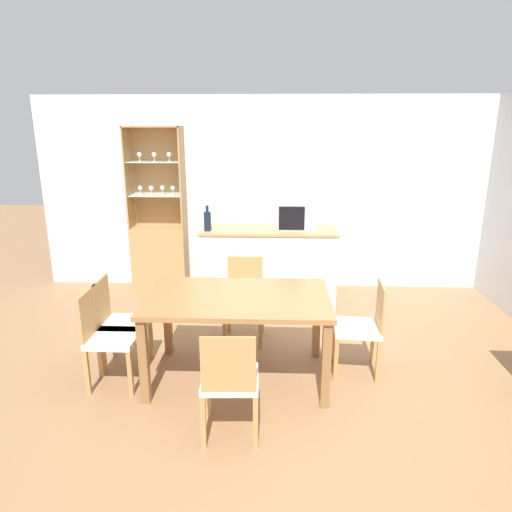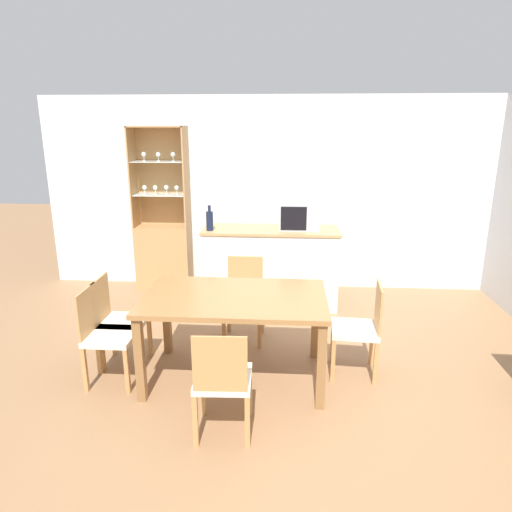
{
  "view_description": "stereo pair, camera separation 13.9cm",
  "coord_description": "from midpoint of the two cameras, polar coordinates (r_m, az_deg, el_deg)",
  "views": [
    {
      "loc": [
        -0.24,
        -3.49,
        2.17
      ],
      "look_at": [
        -0.42,
        1.03,
        0.87
      ],
      "focal_mm": 32.0,
      "sensor_mm": 36.0,
      "label": 1
    },
    {
      "loc": [
        -0.1,
        -3.48,
        2.17
      ],
      "look_at": [
        -0.42,
        1.03,
        0.87
      ],
      "focal_mm": 32.0,
      "sensor_mm": 36.0,
      "label": 2
    }
  ],
  "objects": [
    {
      "name": "ground_plane",
      "position": [
        4.11,
        4.48,
        -15.92
      ],
      "size": [
        18.0,
        18.0,
        0.0
      ],
      "primitive_type": "plane",
      "color": "#936B47"
    },
    {
      "name": "wall_back",
      "position": [
        6.18,
        3.86,
        7.67
      ],
      "size": [
        6.8,
        0.06,
        2.55
      ],
      "color": "silver",
      "rests_on": "ground_plane"
    },
    {
      "name": "kitchen_counter",
      "position": [
        5.66,
        0.87,
        -1.32
      ],
      "size": [
        1.65,
        0.6,
        0.97
      ],
      "color": "white",
      "rests_on": "ground_plane"
    },
    {
      "name": "display_cabinet",
      "position": [
        6.33,
        -12.56,
        1.48
      ],
      "size": [
        0.72,
        0.35,
        2.16
      ],
      "color": "tan",
      "rests_on": "ground_plane"
    },
    {
      "name": "dining_table",
      "position": [
        3.93,
        -3.29,
        -6.27
      ],
      "size": [
        1.56,
        0.96,
        0.77
      ],
      "color": "olive",
      "rests_on": "ground_plane"
    },
    {
      "name": "dining_chair_head_far",
      "position": [
        4.76,
        -2.33,
        -5.36
      ],
      "size": [
        0.41,
        0.41,
        0.85
      ],
      "rotation": [
        0.0,
        0.0,
        3.12
      ],
      "color": "beige",
      "rests_on": "ground_plane"
    },
    {
      "name": "dining_chair_head_near",
      "position": [
        3.34,
        -4.52,
        -15.32
      ],
      "size": [
        0.42,
        0.42,
        0.85
      ],
      "rotation": [
        0.0,
        0.0,
        0.04
      ],
      "color": "beige",
      "rests_on": "ground_plane"
    },
    {
      "name": "dining_chair_side_left_far",
      "position": [
        4.4,
        -17.55,
        -8.0
      ],
      "size": [
        0.41,
        0.41,
        0.85
      ],
      "rotation": [
        0.0,
        0.0,
        -1.56
      ],
      "color": "beige",
      "rests_on": "ground_plane"
    },
    {
      "name": "dining_chair_side_left_near",
      "position": [
        4.15,
        -18.86,
        -9.58
      ],
      "size": [
        0.4,
        0.4,
        0.85
      ],
      "rotation": [
        0.0,
        0.0,
        -1.58
      ],
      "color": "beige",
      "rests_on": "ground_plane"
    },
    {
      "name": "dining_chair_side_right_far",
      "position": [
        4.21,
        12.13,
        -8.71
      ],
      "size": [
        0.43,
        0.43,
        0.85
      ],
      "rotation": [
        0.0,
        0.0,
        1.5
      ],
      "color": "beige",
      "rests_on": "ground_plane"
    },
    {
      "name": "microwave",
      "position": [
        5.53,
        4.37,
        5.08
      ],
      "size": [
        0.47,
        0.36,
        0.32
      ],
      "color": "#B7BABF",
      "rests_on": "kitchen_counter"
    },
    {
      "name": "wine_bottle",
      "position": [
        5.43,
        -6.82,
        4.4
      ],
      "size": [
        0.08,
        0.08,
        0.3
      ],
      "color": "#141E38",
      "rests_on": "kitchen_counter"
    }
  ]
}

